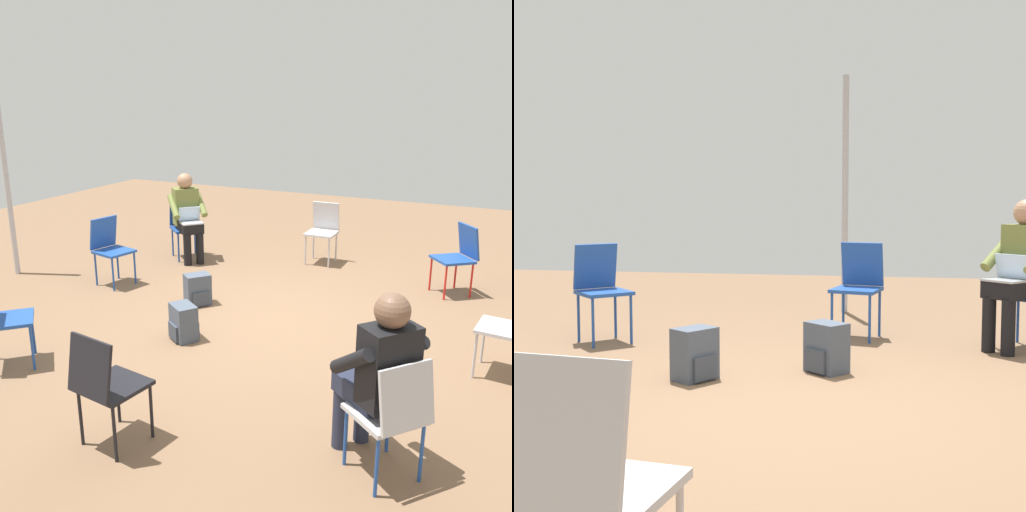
% 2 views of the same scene
% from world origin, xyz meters
% --- Properties ---
extents(ground_plane, '(14.68, 14.68, 0.00)m').
position_xyz_m(ground_plane, '(0.00, 0.00, 0.00)').
color(ground_plane, brown).
extents(chair_west, '(0.51, 0.48, 0.85)m').
position_xyz_m(chair_west, '(-2.25, 0.27, 0.50)').
color(chair_west, '#1E4799').
rests_on(chair_west, ground).
extents(chair_northwest, '(0.59, 0.58, 0.85)m').
position_xyz_m(chair_northwest, '(-2.07, 1.71, 0.50)').
color(chair_northwest, '#1E4799').
rests_on(chair_northwest, ground).
extents(chair_north, '(0.41, 0.45, 0.85)m').
position_xyz_m(chair_north, '(-0.17, 2.34, 0.50)').
color(chair_north, '#B7B7BC').
rests_on(chair_north, ground).
extents(chair_south, '(0.46, 0.49, 0.85)m').
position_xyz_m(chair_south, '(-0.03, -2.46, 0.50)').
color(chair_south, black).
rests_on(chair_south, ground).
extents(chair_northeast, '(0.58, 0.58, 0.85)m').
position_xyz_m(chair_northeast, '(1.72, 1.80, 0.50)').
color(chair_northeast, '#1E4799').
rests_on(chair_northeast, ground).
extents(chair_southeast, '(0.58, 0.58, 0.85)m').
position_xyz_m(chair_southeast, '(1.80, -1.97, 0.50)').
color(chair_southeast, '#B7B7BC').
rests_on(chair_southeast, ground).
extents(person_with_laptop, '(0.64, 0.63, 1.24)m').
position_xyz_m(person_with_laptop, '(-1.94, 1.59, 0.69)').
color(person_with_laptop, black).
rests_on(person_with_laptop, ground).
extents(person_in_black, '(0.63, 0.63, 1.24)m').
position_xyz_m(person_in_black, '(1.67, -1.86, 0.69)').
color(person_in_black, '#23283D').
rests_on(person_in_black, ground).
extents(backpack_near_laptop_user, '(0.34, 0.32, 0.36)m').
position_xyz_m(backpack_near_laptop_user, '(-0.52, -0.74, 0.16)').
color(backpack_near_laptop_user, '#475160').
rests_on(backpack_near_laptop_user, ground).
extents(backpack_by_empty_chair, '(0.33, 0.34, 0.36)m').
position_xyz_m(backpack_by_empty_chair, '(-0.90, 0.13, 0.16)').
color(backpack_by_empty_chair, '#475160').
rests_on(backpack_by_empty_chair, ground).
extents(tent_pole_far, '(0.07, 0.07, 2.57)m').
position_xyz_m(tent_pole_far, '(-3.66, 0.04, 1.28)').
color(tent_pole_far, '#B2B2B7').
rests_on(tent_pole_far, ground).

